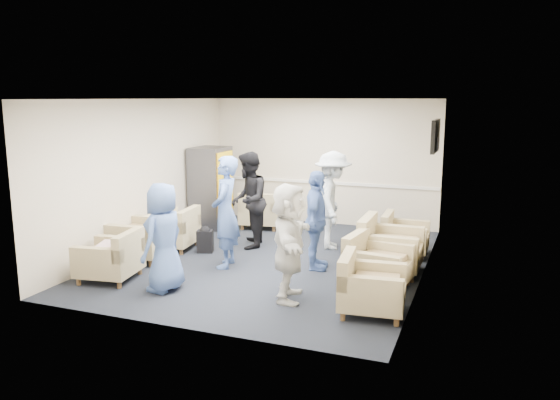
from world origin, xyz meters
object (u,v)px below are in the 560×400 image
at_px(armchair_right_midnear, 375,265).
at_px(person_back_right, 333,200).
at_px(armchair_corner, 261,212).
at_px(vending_machine, 211,187).
at_px(armchair_right_near, 368,289).
at_px(person_front_right, 289,242).
at_px(armchair_left_near, 113,259).
at_px(person_mid_right, 316,220).
at_px(armchair_right_far, 402,237).
at_px(armchair_left_mid, 146,238).
at_px(person_back_left, 248,200).
at_px(person_front_left, 164,237).
at_px(person_mid_left, 225,212).
at_px(armchair_left_far, 175,232).
at_px(armchair_right_midfar, 387,249).

relative_size(armchair_right_midnear, person_back_right, 0.53).
relative_size(armchair_corner, vending_machine, 0.56).
xyz_separation_m(armchair_right_near, person_front_right, (-1.11, 0.10, 0.48)).
height_order(armchair_left_near, armchair_right_midnear, armchair_right_midnear).
height_order(armchair_right_near, person_mid_right, person_mid_right).
xyz_separation_m(armchair_left_near, armchair_right_far, (3.89, 2.95, -0.01)).
xyz_separation_m(armchair_left_mid, person_back_right, (2.78, 1.81, 0.53)).
bearing_deg(armchair_right_far, person_back_right, 90.69).
distance_m(armchair_right_midnear, person_back_left, 2.98).
bearing_deg(armchair_left_near, person_front_left, 75.43).
xyz_separation_m(armchair_right_midnear, person_mid_left, (-2.46, 0.15, 0.57)).
bearing_deg(armchair_corner, person_back_left, 94.70).
relative_size(armchair_left_near, armchair_right_midnear, 0.98).
distance_m(armchair_corner, person_mid_left, 2.80).
distance_m(armchair_right_midnear, armchair_right_far, 1.89).
bearing_deg(person_back_left, armchair_left_far, -81.06).
height_order(armchair_right_far, vending_machine, vending_machine).
bearing_deg(person_back_right, vending_machine, 61.59).
relative_size(armchair_left_near, vending_machine, 0.54).
bearing_deg(armchair_left_near, vending_machine, 175.04).
height_order(vending_machine, person_front_left, vending_machine).
distance_m(person_front_left, person_back_left, 2.54).
height_order(armchair_corner, vending_machine, vending_machine).
distance_m(armchair_left_far, armchair_right_far, 4.08).
bearing_deg(person_mid_right, armchair_right_midfar, -86.66).
height_order(armchair_left_near, armchair_left_far, armchair_left_far).
bearing_deg(person_back_right, armchair_left_mid, 108.55).
xyz_separation_m(person_back_left, person_front_right, (1.60, -2.23, -0.07)).
height_order(armchair_right_far, person_mid_left, person_mid_left).
xyz_separation_m(person_back_left, person_mid_right, (1.54, -0.82, -0.08)).
bearing_deg(person_mid_right, person_front_right, 171.89).
relative_size(armchair_left_far, person_front_right, 0.55).
bearing_deg(person_mid_right, person_back_right, -6.61).
bearing_deg(armchair_right_midnear, person_front_left, 120.45).
xyz_separation_m(armchair_right_midnear, vending_machine, (-4.00, 2.55, 0.52)).
bearing_deg(armchair_right_near, person_mid_right, 32.03).
xyz_separation_m(armchair_left_near, person_back_left, (1.17, 2.43, 0.56)).
height_order(armchair_right_midfar, person_mid_right, person_mid_right).
height_order(armchair_right_near, person_mid_left, person_mid_left).
bearing_deg(armchair_right_far, armchair_left_near, 126.08).
xyz_separation_m(vending_machine, person_mid_right, (2.94, -2.01, -0.05)).
xyz_separation_m(vending_machine, person_front_left, (1.21, -3.72, -0.07)).
bearing_deg(armchair_corner, person_mid_left, 91.14).
xyz_separation_m(armchair_left_far, armchair_corner, (0.83, 2.08, 0.01)).
bearing_deg(person_front_right, person_front_left, 85.29).
relative_size(armchair_right_near, armchair_right_midnear, 0.94).
xyz_separation_m(armchair_right_far, vending_machine, (-4.12, 0.67, 0.55)).
height_order(person_front_left, person_front_right, person_front_right).
height_order(armchair_right_midfar, person_front_right, person_front_right).
bearing_deg(person_front_left, person_back_right, 156.17).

